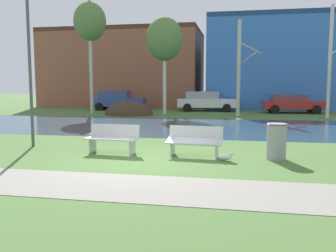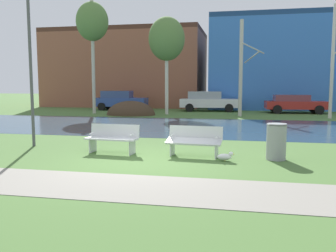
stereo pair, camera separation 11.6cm
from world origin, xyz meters
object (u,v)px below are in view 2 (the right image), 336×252
(bench_right, at_px, (194,140))
(parked_sedan_second_white, at_px, (208,101))
(trash_bin, at_px, (276,141))
(bench_left, at_px, (113,138))
(parked_hatch_third_red, at_px, (295,103))
(streetlamp, at_px, (29,30))
(parked_van_nearest_blue, at_px, (120,100))
(seagull, at_px, (225,156))

(bench_right, distance_m, parked_sedan_second_white, 18.33)
(trash_bin, xyz_separation_m, parked_sedan_second_white, (-3.51, 18.32, 0.29))
(bench_left, relative_size, parked_hatch_third_red, 0.37)
(bench_left, bearing_deg, streetlamp, 168.10)
(bench_right, bearing_deg, parked_van_nearest_blue, 115.08)
(bench_right, height_order, seagull, bench_right)
(seagull, relative_size, parked_van_nearest_blue, 0.11)
(streetlamp, height_order, parked_van_nearest_blue, streetlamp)
(bench_left, height_order, parked_van_nearest_blue, parked_van_nearest_blue)
(parked_sedan_second_white, distance_m, parked_hatch_third_red, 6.47)
(seagull, bearing_deg, parked_sedan_second_white, 96.47)
(bench_left, height_order, parked_sedan_second_white, parked_sedan_second_white)
(parked_van_nearest_blue, bearing_deg, parked_sedan_second_white, 0.70)
(bench_left, distance_m, parked_van_nearest_blue, 19.17)
(bench_left, bearing_deg, seagull, -9.04)
(bench_left, distance_m, parked_hatch_third_red, 19.15)
(seagull, relative_size, parked_sedan_second_white, 0.10)
(seagull, distance_m, parked_van_nearest_blue, 21.00)
(parked_sedan_second_white, bearing_deg, trash_bin, -79.15)
(trash_bin, relative_size, parked_hatch_third_red, 0.23)
(bench_left, distance_m, streetlamp, 4.62)
(bench_left, distance_m, seagull, 3.49)
(bench_left, bearing_deg, trash_bin, -0.39)
(parked_van_nearest_blue, bearing_deg, bench_right, -64.92)
(trash_bin, height_order, parked_sedan_second_white, parked_sedan_second_white)
(bench_right, bearing_deg, trash_bin, -0.83)
(streetlamp, bearing_deg, bench_left, -11.90)
(streetlamp, bearing_deg, seagull, -10.39)
(seagull, height_order, streetlamp, streetlamp)
(trash_bin, xyz_separation_m, seagull, (-1.37, -0.51, -0.39))
(streetlamp, height_order, parked_hatch_third_red, streetlamp)
(bench_left, height_order, seagull, bench_left)
(bench_left, xyz_separation_m, parked_hatch_third_red, (7.72, 17.52, 0.26))
(bench_right, relative_size, trash_bin, 1.62)
(seagull, distance_m, parked_hatch_third_red, 18.58)
(streetlamp, relative_size, parked_hatch_third_red, 1.32)
(bench_left, distance_m, parked_sedan_second_white, 18.34)
(bench_left, xyz_separation_m, bench_right, (2.51, 0.00, 0.00))
(trash_bin, distance_m, parked_van_nearest_blue, 21.20)
(seagull, bearing_deg, parked_hatch_third_red, 76.64)
(bench_right, distance_m, trash_bin, 2.29)
(streetlamp, xyz_separation_m, parked_van_nearest_blue, (-2.94, 17.56, -3.04))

